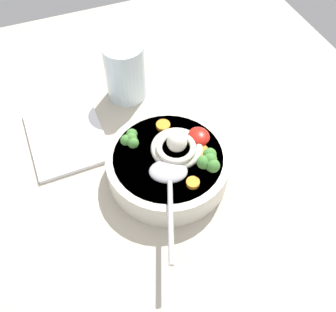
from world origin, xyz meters
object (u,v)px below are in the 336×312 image
object	(u,v)px
noodle_pile	(177,147)
soup_bowl	(168,165)
soup_spoon	(168,179)
folded_napkin	(67,136)
drinking_glass	(125,71)

from	to	relation	value
noodle_pile	soup_bowl	bearing A→B (deg)	-75.61
soup_spoon	noodle_pile	bearing A→B (deg)	166.77
noodle_pile	folded_napkin	xyz separation A→B (cm)	(-13.94, -16.12, -5.91)
folded_napkin	drinking_glass	bearing A→B (deg)	116.65
soup_bowl	folded_napkin	distance (cm)	20.52
folded_napkin	soup_spoon	bearing A→B (deg)	33.82
drinking_glass	folded_napkin	distance (cm)	16.62
soup_bowl	noodle_pile	world-z (taller)	noodle_pile
soup_bowl	folded_napkin	world-z (taller)	soup_bowl
soup_spoon	soup_bowl	bearing A→B (deg)	-180.00
soup_spoon	folded_napkin	world-z (taller)	soup_spoon
soup_spoon	folded_napkin	xyz separation A→B (cm)	(-19.00, -12.73, -5.55)
soup_spoon	drinking_glass	xyz separation A→B (cm)	(-26.04, 1.30, -0.08)
soup_bowl	drinking_glass	distance (cm)	21.65
noodle_pile	soup_spoon	xyz separation A→B (cm)	(5.06, -3.39, -0.37)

